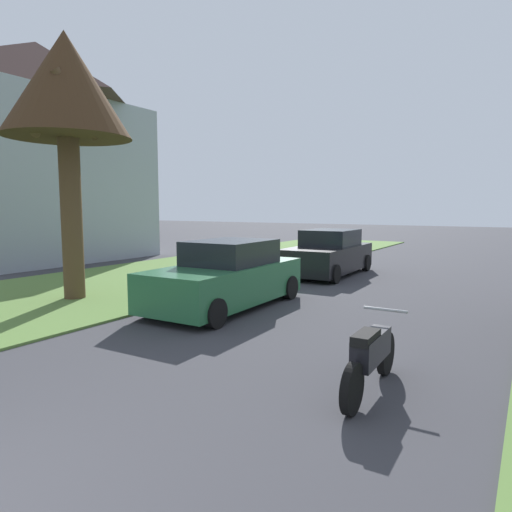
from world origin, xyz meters
name	(u,v)px	position (x,y,z in m)	size (l,w,h in m)	color
street_tree_left_mid_a	(66,90)	(-6.18, 6.33, 5.19)	(3.08, 3.08, 6.56)	#513B26
parked_sedan_green	(227,277)	(-2.36, 7.65, 0.72)	(2.02, 4.44, 1.57)	#28663D
parked_sedan_black	(329,254)	(-2.33, 13.78, 0.72)	(2.02, 4.44, 1.57)	black
parked_motorcycle	(371,356)	(2.07, 4.53, 0.48)	(0.60, 2.05, 0.97)	black
house_backdrop_left	(41,150)	(-15.13, 11.47, 4.90)	(6.61, 8.99, 9.50)	#939EA8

